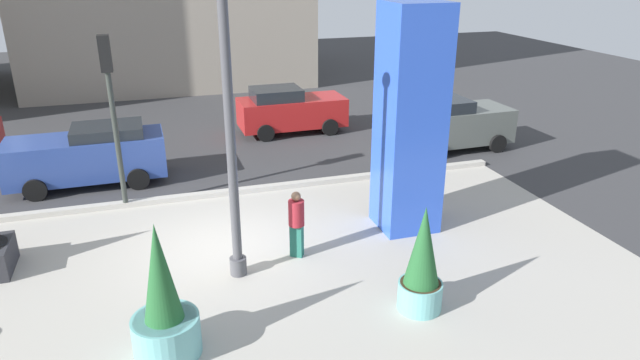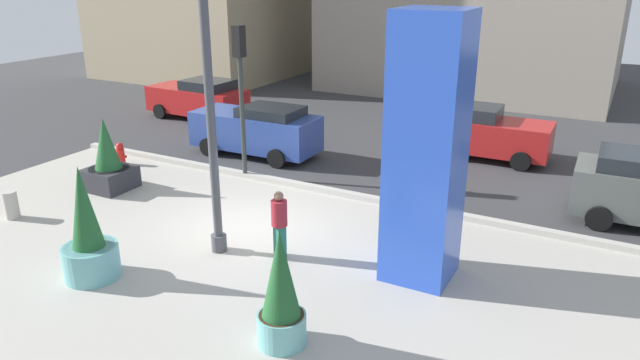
% 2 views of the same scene
% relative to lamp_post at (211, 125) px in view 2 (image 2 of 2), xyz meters
% --- Properties ---
extents(ground_plane, '(60.00, 60.00, 0.00)m').
position_rel_lamp_post_xyz_m(ground_plane, '(-0.12, 5.31, -3.01)').
color(ground_plane, '#38383A').
extents(plaza_pavement, '(18.00, 10.00, 0.02)m').
position_rel_lamp_post_xyz_m(plaza_pavement, '(-0.12, -0.69, -3.01)').
color(plaza_pavement, '#ADA89E').
rests_on(plaza_pavement, ground_plane).
extents(curb_strip, '(18.00, 0.24, 0.16)m').
position_rel_lamp_post_xyz_m(curb_strip, '(-0.12, 4.43, -2.93)').
color(curb_strip, '#B7B2A8').
rests_on(curb_strip, ground_plane).
extents(lamp_post, '(0.44, 0.44, 6.19)m').
position_rel_lamp_post_xyz_m(lamp_post, '(0.00, 0.00, 0.00)').
color(lamp_post, '#4C4C51').
rests_on(lamp_post, ground_plane).
extents(art_pillar_blue, '(1.37, 1.37, 5.50)m').
position_rel_lamp_post_xyz_m(art_pillar_blue, '(4.45, 1.12, -0.26)').
color(art_pillar_blue, blue).
rests_on(art_pillar_blue, ground_plane).
extents(potted_plant_curbside, '(1.15, 1.15, 2.50)m').
position_rel_lamp_post_xyz_m(potted_plant_curbside, '(-1.61, -2.25, -2.10)').
color(potted_plant_curbside, '#6BB2B2').
rests_on(potted_plant_curbside, ground_plane).
extents(potted_plant_near_right, '(1.24, 1.24, 2.16)m').
position_rel_lamp_post_xyz_m(potted_plant_near_right, '(-5.30, 1.70, -2.18)').
color(potted_plant_near_right, '#2D2D33').
rests_on(potted_plant_near_right, ground_plane).
extents(potted_plant_by_pillar, '(0.86, 0.86, 2.18)m').
position_rel_lamp_post_xyz_m(potted_plant_by_pillar, '(3.15, -2.33, -2.04)').
color(potted_plant_by_pillar, '#6BB2B2').
rests_on(potted_plant_by_pillar, ground_plane).
extents(fire_hydrant, '(0.36, 0.26, 0.75)m').
position_rel_lamp_post_xyz_m(fire_hydrant, '(-6.74, 3.51, -2.64)').
color(fire_hydrant, red).
rests_on(fire_hydrant, ground_plane).
extents(concrete_bollard, '(0.36, 0.36, 0.75)m').
position_rel_lamp_post_xyz_m(concrete_bollard, '(-5.91, -1.07, -2.64)').
color(concrete_bollard, '#B2ADA3').
rests_on(concrete_bollard, ground_plane).
extents(traffic_light_far_side, '(0.28, 0.42, 4.63)m').
position_rel_lamp_post_xyz_m(traffic_light_far_side, '(-2.35, 4.39, 0.10)').
color(traffic_light_far_side, '#333833').
rests_on(traffic_light_far_side, ground_plane).
extents(car_curb_east, '(4.49, 1.97, 1.78)m').
position_rel_lamp_post_xyz_m(car_curb_east, '(-3.32, 6.52, -2.10)').
color(car_curb_east, '#2D4793').
rests_on(car_curb_east, ground_plane).
extents(car_curb_west, '(4.08, 1.98, 1.78)m').
position_rel_lamp_post_xyz_m(car_curb_west, '(3.74, 9.97, -2.13)').
color(car_curb_west, red).
rests_on(car_curb_west, ground_plane).
extents(car_far_lane, '(4.48, 2.15, 1.73)m').
position_rel_lamp_post_xyz_m(car_far_lane, '(-8.48, 9.70, -2.14)').
color(car_far_lane, red).
rests_on(car_far_lane, ground_plane).
extents(pedestrian_crossing, '(0.50, 0.50, 1.60)m').
position_rel_lamp_post_xyz_m(pedestrian_crossing, '(1.42, 0.39, -2.13)').
color(pedestrian_crossing, '#236656').
rests_on(pedestrian_crossing, ground_plane).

